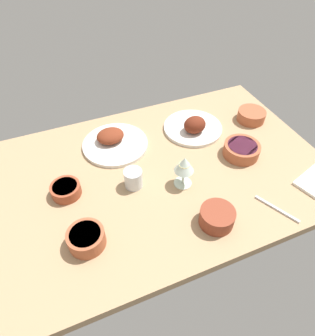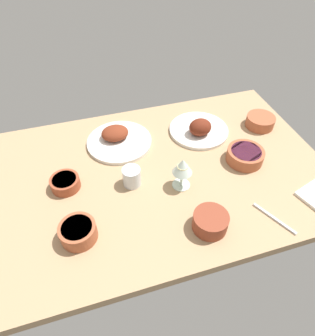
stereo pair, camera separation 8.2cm
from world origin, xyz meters
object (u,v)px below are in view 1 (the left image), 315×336
Objects in this scene: bowl_potatoes at (86,238)px; wine_glass at (184,166)px; bowl_soup at (66,189)px; plate_near_viewer at (193,127)px; bowl_sauce at (217,217)px; water_tumbler at (133,178)px; fork_loose at (277,209)px; bowl_onions at (242,149)px; bowl_cream at (251,115)px; plate_far_side at (114,141)px.

wine_glass is (40.76, 11.85, 6.65)cm from bowl_potatoes.
plate_near_viewer is at bearing 14.25° from bowl_soup.
bowl_sauce is 1.58× the size of water_tumbler.
bowl_sauce is at bearing -11.72° from bowl_potatoes.
fork_loose is (44.32, -31.16, -3.47)cm from water_tumbler.
fork_loose is (26.20, -24.60, -9.53)cm from wine_glass.
bowl_onions is (27.67, 26.38, -0.42)cm from bowl_sauce.
bowl_sauce is 38.23cm from bowl_onions.
bowl_onions is 48.60cm from water_tumbler.
bowl_soup is at bearing 174.81° from bowl_onions.
bowl_sauce is at bearing 55.42° from fork_loose.
bowl_soup is 78.59cm from fork_loose.
wine_glass is (-49.10, -24.87, 7.07)cm from bowl_cream.
bowl_onions is at bearing -33.64° from fork_loose.
bowl_potatoes is at bearing -163.79° from wine_glass.
water_tumbler is at bearing 29.31° from fork_loose.
bowl_potatoes is 29.18cm from water_tumbler.
wine_glass reaches higher than bowl_soup.
water_tumbler is at bearing 127.31° from bowl_sauce.
fork_loose is at bearing -43.19° from wine_glass.
water_tumbler is at bearing -89.33° from plate_far_side.
plate_far_side is 3.74× the size of water_tumbler.
bowl_sauce reaches higher than fork_loose.
bowl_sauce is 44.48cm from bowl_potatoes.
plate_near_viewer is at bearing 33.68° from bowl_potatoes.
plate_near_viewer is 2.25× the size of bowl_sauce.
bowl_soup is at bearing 144.29° from bowl_sauce.
bowl_sauce is 65.10cm from bowl_cream.
plate_far_side is 49.84cm from bowl_potatoes.
plate_far_side reaches higher than bowl_sauce.
wine_glass is at bearing 16.21° from bowl_potatoes.
plate_far_side is 67.98cm from bowl_cream.
water_tumbler is (-20.91, 27.45, 0.47)cm from bowl_sauce.
plate_near_viewer reaches higher than bowl_soup.
wine_glass is at bearing -15.75° from bowl_soup.
bowl_sauce is 23.89cm from fork_loose.
water_tumbler is (-67.22, -18.31, 1.02)cm from bowl_cream.
water_tumbler is (-48.58, 1.07, 0.89)cm from bowl_onions.
bowl_soup is (-24.79, -20.50, 0.57)cm from plate_far_side.
wine_glass is at bearing -153.13° from bowl_cream.
plate_near_viewer reaches higher than water_tumbler.
plate_far_side is 2.58× the size of bowl_soup.
plate_near_viewer is 1.96× the size of wine_glass.
fork_loose is at bearing -98.06° from bowl_onions.
plate_near_viewer reaches higher than plate_far_side.
plate_near_viewer is 71.88cm from bowl_potatoes.
bowl_cream is at bearing -50.42° from fork_loose.
plate_far_side is 32.17cm from bowl_soup.
bowl_soup is 0.84× the size of bowl_cream.
bowl_soup is 0.80× the size of wine_glass.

